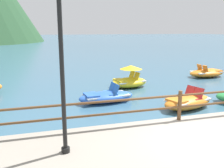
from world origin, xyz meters
The scene contains 7 objects.
ground_plane centered at (0.00, 40.00, 0.00)m, with size 200.00×200.00×0.00m, color #38607A.
dock_railing centered at (0.00, 1.55, 0.99)m, with size 23.92×0.12×0.95m.
lamp_post centered at (-3.68, 0.42, 3.12)m, with size 0.28×0.28×4.56m.
pedal_boat_1 centered at (1.62, 3.54, 0.29)m, with size 2.64×1.74×0.87m.
pedal_boat_3 centered at (6.76, 9.19, 0.28)m, with size 2.65×1.58×0.86m.
pedal_boat_4 centered at (0.61, 7.81, 0.43)m, with size 2.31×1.66×1.24m.
pedal_boat_6 centered at (-1.40, 5.35, 0.26)m, with size 2.64×1.38×0.83m.
Camera 1 is at (-4.11, -4.96, 3.23)m, focal length 39.47 mm.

